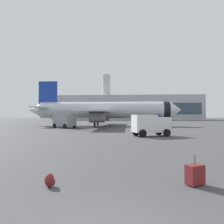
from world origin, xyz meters
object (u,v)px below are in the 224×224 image
(service_truck, at_px, (64,120))
(safety_cone_near, at_px, (94,124))
(fuel_truck, at_px, (151,118))
(rolling_suitcase, at_px, (195,175))
(cargo_van, at_px, (151,124))
(airplane_at_gate, at_px, (104,110))
(safety_cone_mid, at_px, (171,127))
(traveller_backpack, at_px, (50,180))

(service_truck, relative_size, safety_cone_near, 6.24)
(service_truck, distance_m, fuel_truck, 20.24)
(service_truck, height_order, rolling_suitcase, service_truck)
(service_truck, distance_m, cargo_van, 22.12)
(airplane_at_gate, height_order, safety_cone_near, airplane_at_gate)
(fuel_truck, xyz_separation_m, safety_cone_mid, (2.60, -10.45, -1.41))
(rolling_suitcase, bearing_deg, fuel_truck, 86.55)
(service_truck, distance_m, traveller_backpack, 36.93)
(airplane_at_gate, height_order, rolling_suitcase, airplane_at_gate)
(cargo_van, xyz_separation_m, safety_cone_near, (-11.40, 28.57, -1.04))
(fuel_truck, distance_m, rolling_suitcase, 44.58)
(cargo_van, bearing_deg, airplane_at_gate, 109.22)
(safety_cone_near, bearing_deg, cargo_van, -68.24)
(service_truck, bearing_deg, cargo_van, -46.06)
(service_truck, xyz_separation_m, safety_cone_near, (3.95, 12.64, -1.20))
(safety_cone_near, bearing_deg, rolling_suitcase, -76.72)
(safety_cone_mid, bearing_deg, cargo_van, -108.85)
(service_truck, bearing_deg, rolling_suitcase, -66.52)
(fuel_truck, xyz_separation_m, safety_cone_near, (-13.92, 3.12, -1.36))
(safety_cone_near, xyz_separation_m, rolling_suitcase, (11.24, -47.60, -0.02))
(traveller_backpack, bearing_deg, safety_cone_mid, 73.12)
(airplane_at_gate, distance_m, traveller_backpack, 44.15)
(safety_cone_near, relative_size, safety_cone_mid, 1.11)
(service_truck, relative_size, rolling_suitcase, 4.68)
(cargo_van, bearing_deg, rolling_suitcase, -90.50)
(airplane_at_gate, relative_size, rolling_suitcase, 32.37)
(safety_cone_mid, bearing_deg, fuel_truck, 104.00)
(cargo_van, bearing_deg, traveller_backpack, -105.35)
(airplane_at_gate, bearing_deg, traveller_backpack, -85.97)
(rolling_suitcase, bearing_deg, traveller_backpack, -173.67)
(cargo_van, relative_size, traveller_backpack, 10.03)
(cargo_van, bearing_deg, service_truck, 133.94)
(cargo_van, height_order, traveller_backpack, cargo_van)
(service_truck, xyz_separation_m, traveller_backpack, (9.97, -35.54, -1.37))
(service_truck, distance_m, safety_cone_mid, 20.53)
(safety_cone_near, relative_size, rolling_suitcase, 0.75)
(cargo_van, distance_m, traveller_backpack, 20.37)
(rolling_suitcase, distance_m, traveller_backpack, 5.25)
(fuel_truck, bearing_deg, safety_cone_near, 167.37)
(fuel_truck, height_order, cargo_van, fuel_truck)
(airplane_at_gate, relative_size, safety_cone_near, 43.15)
(fuel_truck, bearing_deg, rolling_suitcase, -93.45)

